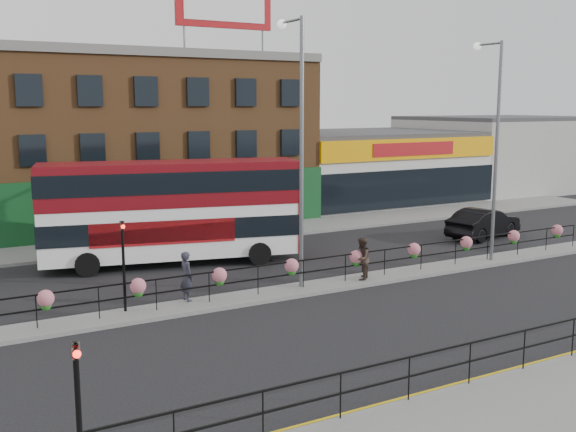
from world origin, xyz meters
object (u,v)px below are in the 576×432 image
pedestrian_a (187,276)px  pedestrian_b (362,259)px  double_decker_bus (173,202)px  car (484,223)px  lamp_column_east (493,132)px  lamp_column_west (298,129)px

pedestrian_a → pedestrian_b: (7.37, -0.66, -0.04)m
double_decker_bus → car: double_decker_bus is taller
pedestrian_a → car: bearing=-85.8°
pedestrian_b → lamp_column_east: 8.93m
double_decker_bus → pedestrian_b: 9.16m
pedestrian_a → lamp_column_west: 7.04m
car → pedestrian_a: bearing=88.6°
car → pedestrian_b: pedestrian_b is taller
lamp_column_west → pedestrian_b: bearing=-12.0°
lamp_column_east → car: bearing=46.3°
double_decker_bus → pedestrian_a: size_ratio=6.51×
pedestrian_a → lamp_column_west: lamp_column_west is taller
car → lamp_column_west: size_ratio=0.51×
lamp_column_west → pedestrian_a: bearing=178.9°
pedestrian_b → lamp_column_west: lamp_column_west is taller
pedestrian_b → double_decker_bus: bearing=-95.0°
double_decker_bus → pedestrian_b: (5.57, -7.02, -1.88)m
car → lamp_column_west: bearing=92.6°
double_decker_bus → car: size_ratio=2.28×
car → lamp_column_east: 7.98m
pedestrian_b → lamp_column_east: lamp_column_east is taller
double_decker_bus → car: 17.41m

